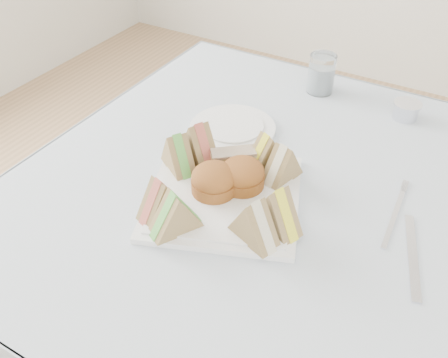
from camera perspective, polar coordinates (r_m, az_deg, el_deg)
The scene contains 19 objects.
table at distance 1.25m, azimuth 5.43°, elevation -14.49°, with size 0.90×0.90×0.74m, color brown.
tablecloth at distance 0.98m, azimuth 6.73°, elevation -1.38°, with size 1.02×1.02×0.01m, color silver.
serving_plate at distance 0.94m, azimuth 0.00°, elevation -2.07°, with size 0.28×0.28×0.01m, color white.
sandwich_fl_a at distance 0.88m, azimuth -7.30°, elevation -2.01°, with size 0.09×0.04×0.08m, color olive, non-canonical shape.
sandwich_fl_b at distance 0.85m, azimuth -5.61°, elevation -3.71°, with size 0.09×0.04×0.08m, color olive, non-canonical shape.
sandwich_fr_a at distance 0.86m, azimuth 6.11°, elevation -3.30°, with size 0.09×0.04×0.08m, color olive, non-canonical shape.
sandwich_fr_b at distance 0.83m, azimuth 3.48°, elevation -4.71°, with size 0.09×0.04×0.08m, color olive, non-canonical shape.
sandwich_bl_a at distance 0.98m, azimuth -5.30°, elevation 3.16°, with size 0.09×0.04×0.08m, color olive, non-canonical shape.
sandwich_bl_b at distance 1.00m, azimuth -2.88°, elevation 4.28°, with size 0.10×0.05×0.09m, color olive, non-canonical shape.
sandwich_br_a at distance 0.96m, azimuth 6.71°, elevation 1.94°, with size 0.09×0.04×0.08m, color olive, non-canonical shape.
sandwich_br_b at distance 0.99m, azimuth 4.80°, elevation 3.30°, with size 0.08×0.04×0.08m, color olive, non-canonical shape.
scone_left at distance 0.93m, azimuth -1.17°, elevation -0.11°, with size 0.09×0.09×0.06m, color brown.
scone_right at distance 0.94m, azimuth 2.10°, elevation 0.51°, with size 0.09×0.09×0.06m, color brown.
pastry_slice at distance 0.99m, azimuth 1.07°, elevation 2.26°, with size 0.09×0.04×0.04m, color #E8D086.
side_plate at distance 1.13m, azimuth 0.99°, elevation 5.82°, with size 0.19×0.19×0.01m, color white.
water_glass at distance 1.29m, azimuth 11.08°, elevation 11.73°, with size 0.07×0.07×0.10m, color white.
tea_strainer at distance 1.25m, azimuth 20.08°, elevation 7.28°, with size 0.06×0.06×0.04m, color silver.
knife at distance 0.90m, azimuth 20.73°, elevation -8.19°, with size 0.02×0.20×0.00m, color silver.
fork at distance 0.96m, azimuth 18.81°, elevation -4.28°, with size 0.01×0.17×0.00m, color silver.
Camera 1 is at (0.27, -0.70, 1.37)m, focal length 40.00 mm.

